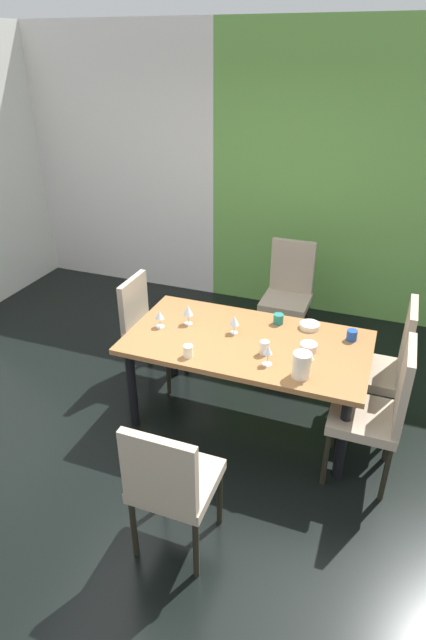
# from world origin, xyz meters

# --- Properties ---
(ground_plane) EXTENTS (5.90, 5.42, 0.02)m
(ground_plane) POSITION_xyz_m (0.00, 0.00, -0.01)
(ground_plane) COLOR black
(back_panel_interior) EXTENTS (2.35, 0.10, 2.88)m
(back_panel_interior) POSITION_xyz_m (-1.78, 2.66, 1.44)
(back_panel_interior) COLOR silver
(back_panel_interior) RESTS_ON ground_plane
(garden_window_panel) EXTENTS (3.56, 0.10, 2.88)m
(garden_window_panel) POSITION_xyz_m (1.17, 2.66, 1.44)
(garden_window_panel) COLOR #67A047
(garden_window_panel) RESTS_ON ground_plane
(dining_table) EXTENTS (1.77, 0.94, 0.73)m
(dining_table) POSITION_xyz_m (0.44, 0.52, 0.65)
(dining_table) COLOR #966238
(dining_table) RESTS_ON ground_plane
(chair_head_far) EXTENTS (0.44, 0.45, 1.03)m
(chair_head_far) POSITION_xyz_m (0.46, 1.80, 0.57)
(chair_head_far) COLOR tan
(chair_head_far) RESTS_ON ground_plane
(chair_head_near) EXTENTS (0.44, 0.44, 0.95)m
(chair_head_near) POSITION_xyz_m (0.40, -0.77, 0.55)
(chair_head_near) COLOR tan
(chair_head_near) RESTS_ON ground_plane
(chair_right_far) EXTENTS (0.44, 0.44, 1.07)m
(chair_right_far) POSITION_xyz_m (1.42, 0.79, 0.59)
(chair_right_far) COLOR tan
(chair_right_far) RESTS_ON ground_plane
(chair_left_far) EXTENTS (0.45, 0.44, 0.93)m
(chair_left_far) POSITION_xyz_m (-0.53, 0.79, 0.54)
(chair_left_far) COLOR tan
(chair_left_far) RESTS_ON ground_plane
(chair_right_near) EXTENTS (0.44, 0.44, 1.05)m
(chair_right_near) POSITION_xyz_m (1.42, 0.24, 0.58)
(chair_right_near) COLOR tan
(chair_right_near) RESTS_ON ground_plane
(wine_glass_near_window) EXTENTS (0.07, 0.07, 0.15)m
(wine_glass_near_window) POSITION_xyz_m (0.66, 0.26, 0.84)
(wine_glass_near_window) COLOR silver
(wine_glass_near_window) RESTS_ON dining_table
(wine_glass_west) EXTENTS (0.07, 0.07, 0.14)m
(wine_glass_west) POSITION_xyz_m (-0.24, 0.47, 0.82)
(wine_glass_west) COLOR silver
(wine_glass_west) RESTS_ON dining_table
(wine_glass_south) EXTENTS (0.08, 0.08, 0.16)m
(wine_glass_south) POSITION_xyz_m (-0.06, 0.59, 0.84)
(wine_glass_south) COLOR silver
(wine_glass_south) RESTS_ON dining_table
(wine_glass_east) EXTENTS (0.07, 0.07, 0.14)m
(wine_glass_east) POSITION_xyz_m (0.32, 0.58, 0.83)
(wine_glass_east) COLOR silver
(wine_glass_east) RESTS_ON dining_table
(serving_bowl_rear) EXTENTS (0.15, 0.15, 0.04)m
(serving_bowl_rear) POSITION_xyz_m (0.84, 0.85, 0.75)
(serving_bowl_rear) COLOR beige
(serving_bowl_rear) RESTS_ON dining_table
(serving_bowl_north) EXTENTS (0.12, 0.12, 0.05)m
(serving_bowl_north) POSITION_xyz_m (0.89, 0.53, 0.75)
(serving_bowl_north) COLOR silver
(serving_bowl_north) RESTS_ON dining_table
(cup_front) EXTENTS (0.08, 0.08, 0.08)m
(cup_front) POSITION_xyz_m (0.59, 0.84, 0.77)
(cup_front) COLOR #227469
(cup_front) RESTS_ON dining_table
(cup_corner) EXTENTS (0.07, 0.07, 0.09)m
(cup_corner) POSITION_xyz_m (0.12, 0.16, 0.77)
(cup_corner) COLOR white
(cup_corner) RESTS_ON dining_table
(cup_near_shelf) EXTENTS (0.08, 0.08, 0.08)m
(cup_near_shelf) POSITION_xyz_m (1.16, 0.78, 0.77)
(cup_near_shelf) COLOR #1C459E
(cup_near_shelf) RESTS_ON dining_table
(cup_left) EXTENTS (0.07, 0.07, 0.10)m
(cup_left) POSITION_xyz_m (0.61, 0.38, 0.78)
(cup_left) COLOR silver
(cup_left) RESTS_ON dining_table
(pitcher_right) EXTENTS (0.14, 0.12, 0.18)m
(pitcher_right) POSITION_xyz_m (0.90, 0.20, 0.82)
(pitcher_right) COLOR silver
(pitcher_right) RESTS_ON dining_table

